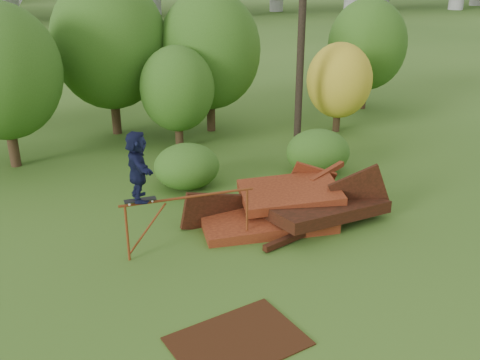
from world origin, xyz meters
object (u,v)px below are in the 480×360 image
object	(u,v)px
flat_plate	(238,341)
scrap_pile	(291,207)
skater	(138,166)
utility_pole	(303,3)

from	to	relation	value
flat_plate	scrap_pile	bearing A→B (deg)	55.32
scrap_pile	flat_plate	distance (m)	5.36
scrap_pile	flat_plate	size ratio (longest dim) A/B	2.43
flat_plate	skater	bearing A→B (deg)	107.04
skater	utility_pole	size ratio (longest dim) A/B	0.16
scrap_pile	skater	size ratio (longest dim) A/B	3.53
flat_plate	utility_pole	distance (m)	13.20
scrap_pile	utility_pole	world-z (taller)	utility_pole
scrap_pile	flat_plate	bearing A→B (deg)	-124.68
scrap_pile	skater	xyz separation A→B (m)	(-4.17, -0.72, 1.98)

